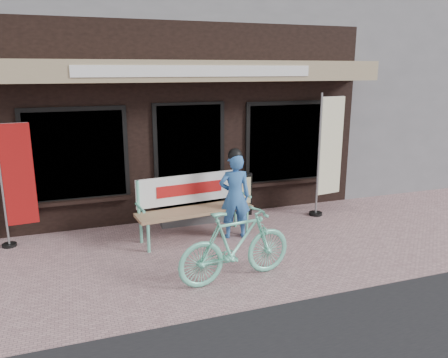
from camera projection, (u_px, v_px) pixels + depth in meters
name	position (u px, v px, depth m)	size (l,w,h in m)	color
ground	(225.00, 258.00, 6.62)	(70.00, 70.00, 0.00)	#AF8688
storefront	(156.00, 60.00, 10.42)	(7.00, 6.77, 6.00)	black
neighbor_right_near	(422.00, 68.00, 13.69)	(10.00, 7.00, 5.60)	slate
bench	(193.00, 202.00, 7.32)	(2.00, 0.71, 1.06)	#6ED7B6
person	(235.00, 194.00, 7.27)	(0.58, 0.43, 1.53)	#3165AA
bicycle	(236.00, 245.00, 5.83)	(0.47, 1.66, 1.00)	#6ED7B6
nobori_red	(16.00, 182.00, 6.87)	(0.61, 0.24, 2.05)	gray
nobori_cream	(328.00, 153.00, 8.38)	(0.70, 0.29, 2.36)	gray
menu_stand	(241.00, 194.00, 8.45)	(0.42, 0.13, 0.84)	black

